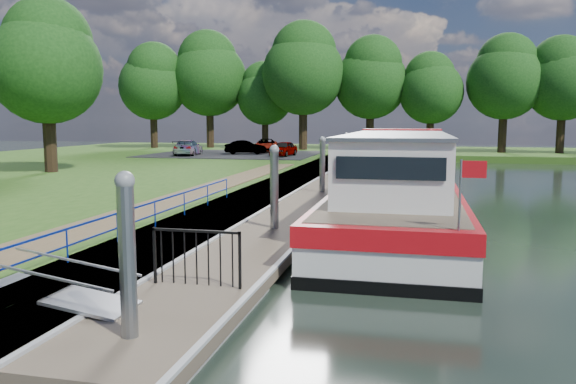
% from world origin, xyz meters
% --- Properties ---
extents(ground, '(160.00, 160.00, 0.00)m').
position_xyz_m(ground, '(0.00, 0.00, 0.00)').
color(ground, black).
rests_on(ground, ground).
extents(bank_edge, '(1.10, 90.00, 0.78)m').
position_xyz_m(bank_edge, '(-2.55, 15.00, 0.39)').
color(bank_edge, '#473D2D').
rests_on(bank_edge, ground).
extents(far_bank, '(60.00, 18.00, 0.60)m').
position_xyz_m(far_bank, '(12.00, 52.00, 0.30)').
color(far_bank, '#2A4F16').
rests_on(far_bank, ground).
extents(footpath, '(1.60, 40.00, 0.05)m').
position_xyz_m(footpath, '(-4.40, 8.00, 0.80)').
color(footpath, brown).
rests_on(footpath, riverbank).
extents(carpark, '(14.00, 12.00, 0.06)m').
position_xyz_m(carpark, '(-11.00, 38.00, 0.81)').
color(carpark, black).
rests_on(carpark, riverbank).
extents(blue_fence, '(0.04, 18.04, 0.72)m').
position_xyz_m(blue_fence, '(-2.75, 3.00, 1.31)').
color(blue_fence, '#0C2DBF').
rests_on(blue_fence, riverbank).
extents(pontoon, '(2.50, 30.00, 0.56)m').
position_xyz_m(pontoon, '(0.00, 13.00, 0.18)').
color(pontoon, brown).
rests_on(pontoon, ground).
extents(mooring_piles, '(0.30, 27.30, 3.55)m').
position_xyz_m(mooring_piles, '(0.00, 13.00, 1.28)').
color(mooring_piles, gray).
rests_on(mooring_piles, ground).
extents(gangway, '(2.58, 1.00, 0.92)m').
position_xyz_m(gangway, '(-1.85, 0.50, 0.63)').
color(gangway, '#A5A8AD').
rests_on(gangway, ground).
extents(gate_panel, '(1.85, 0.05, 1.15)m').
position_xyz_m(gate_panel, '(-0.00, 2.20, 1.15)').
color(gate_panel, black).
rests_on(gate_panel, ground).
extents(barge, '(4.36, 21.15, 4.78)m').
position_xyz_m(barge, '(3.60, 14.03, 1.09)').
color(barge, black).
rests_on(barge, ground).
extents(horizon_trees, '(54.38, 10.03, 12.87)m').
position_xyz_m(horizon_trees, '(-1.61, 48.68, 7.95)').
color(horizon_trees, '#332316').
rests_on(horizon_trees, ground).
extents(bank_tree_a, '(6.12, 6.12, 9.72)m').
position_xyz_m(bank_tree_a, '(-15.99, 20.08, 7.02)').
color(bank_tree_a, '#332316').
rests_on(bank_tree_a, riverbank).
extents(car_a, '(1.81, 3.64, 1.19)m').
position_xyz_m(car_a, '(-6.20, 35.95, 1.43)').
color(car_a, '#999999').
rests_on(car_a, carpark).
extents(car_b, '(3.71, 2.11, 1.16)m').
position_xyz_m(car_b, '(-9.94, 37.72, 1.41)').
color(car_b, '#999999').
rests_on(car_b, carpark).
extents(car_c, '(2.44, 4.54, 1.25)m').
position_xyz_m(car_c, '(-14.17, 35.32, 1.46)').
color(car_c, '#999999').
rests_on(car_c, carpark).
extents(car_d, '(2.72, 4.57, 1.19)m').
position_xyz_m(car_d, '(-9.10, 41.23, 1.43)').
color(car_d, '#999999').
rests_on(car_d, carpark).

